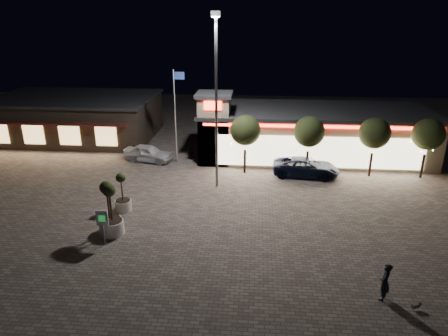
# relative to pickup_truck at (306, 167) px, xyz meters

# --- Properties ---
(ground) EXTENTS (90.00, 90.00, 0.00)m
(ground) POSITION_rel_pickup_truck_xyz_m (-8.91, -10.67, -0.73)
(ground) COLOR slate
(ground) RESTS_ON ground
(retail_building) EXTENTS (20.40, 8.40, 6.10)m
(retail_building) POSITION_rel_pickup_truck_xyz_m (0.60, 5.14, 1.48)
(retail_building) COLOR tan
(retail_building) RESTS_ON ground
(restaurant_building) EXTENTS (16.40, 11.00, 4.30)m
(restaurant_building) POSITION_rel_pickup_truck_xyz_m (-22.91, 9.30, 1.43)
(restaurant_building) COLOR #382D23
(restaurant_building) RESTS_ON ground
(floodlight_pole) EXTENTS (0.60, 0.40, 12.38)m
(floodlight_pole) POSITION_rel_pickup_truck_xyz_m (-6.91, -2.67, 6.29)
(floodlight_pole) COLOR gray
(floodlight_pole) RESTS_ON ground
(flagpole) EXTENTS (0.95, 0.10, 8.00)m
(flagpole) POSITION_rel_pickup_truck_xyz_m (-10.81, 2.33, 4.02)
(flagpole) COLOR white
(flagpole) RESTS_ON ground
(string_tree_a) EXTENTS (2.42, 2.42, 4.79)m
(string_tree_a) POSITION_rel_pickup_truck_xyz_m (-4.91, 0.33, 2.83)
(string_tree_a) COLOR #332319
(string_tree_a) RESTS_ON ground
(string_tree_b) EXTENTS (2.42, 2.42, 4.79)m
(string_tree_b) POSITION_rel_pickup_truck_xyz_m (0.09, 0.33, 2.83)
(string_tree_b) COLOR #332319
(string_tree_b) RESTS_ON ground
(string_tree_c) EXTENTS (2.42, 2.42, 4.79)m
(string_tree_c) POSITION_rel_pickup_truck_xyz_m (5.09, 0.33, 2.83)
(string_tree_c) COLOR #332319
(string_tree_c) RESTS_ON ground
(string_tree_d) EXTENTS (2.42, 2.42, 4.79)m
(string_tree_d) POSITION_rel_pickup_truck_xyz_m (9.09, 0.33, 2.83)
(string_tree_d) COLOR #332319
(string_tree_d) RESTS_ON ground
(pickup_truck) EXTENTS (5.44, 2.90, 1.46)m
(pickup_truck) POSITION_rel_pickup_truck_xyz_m (0.00, 0.00, 0.00)
(pickup_truck) COLOR black
(pickup_truck) RESTS_ON ground
(white_sedan) EXTENTS (4.61, 2.61, 1.48)m
(white_sedan) POSITION_rel_pickup_truck_xyz_m (-13.49, 2.36, 0.01)
(white_sedan) COLOR white
(white_sedan) RESTS_ON ground
(pedestrian) EXTENTS (0.69, 0.80, 1.84)m
(pedestrian) POSITION_rel_pickup_truck_xyz_m (1.86, -14.90, 0.19)
(pedestrian) COLOR black
(pedestrian) RESTS_ON ground
(dog) EXTENTS (0.45, 0.28, 0.24)m
(dog) POSITION_rel_pickup_truck_xyz_m (3.15, -15.51, -0.49)
(dog) COLOR #59514C
(dog) RESTS_ON ground
(planter_left) EXTENTS (1.08, 1.08, 2.65)m
(planter_left) POSITION_rel_pickup_truck_xyz_m (-12.66, -7.20, 0.09)
(planter_left) COLOR silver
(planter_left) RESTS_ON ground
(planter_mid) EXTENTS (1.33, 1.33, 3.27)m
(planter_mid) POSITION_rel_pickup_truck_xyz_m (-12.53, -10.00, 0.28)
(planter_mid) COLOR silver
(planter_mid) RESTS_ON ground
(planter_right) EXTENTS (1.30, 1.30, 3.20)m
(planter_right) POSITION_rel_pickup_truck_xyz_m (-12.30, -10.24, 0.26)
(planter_right) COLOR silver
(planter_right) RESTS_ON ground
(valet_sign) EXTENTS (0.70, 0.11, 2.11)m
(valet_sign) POSITION_rel_pickup_truck_xyz_m (-12.38, -11.42, 0.75)
(valet_sign) COLOR gray
(valet_sign) RESTS_ON ground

